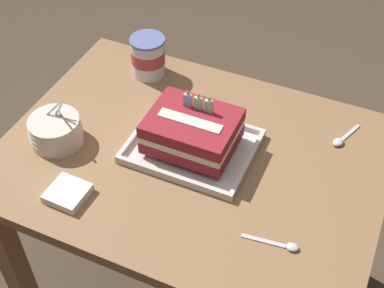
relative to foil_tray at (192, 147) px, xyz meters
The scene contains 8 objects.
dining_table 0.12m from the foil_tray, 69.50° to the right, with size 1.02×0.76×0.72m.
foil_tray is the anchor object (origin of this frame).
birthday_cake 0.06m from the foil_tray, 90.00° to the left, with size 0.23×0.18×0.14m.
bowl_stack 0.38m from the foil_tray, 161.26° to the right, with size 0.15×0.15×0.13m.
ice_cream_tub 0.37m from the foil_tray, 135.97° to the left, with size 0.11×0.11×0.13m.
serving_spoon_near_tray 0.41m from the foil_tray, 27.94° to the left, with size 0.06×0.12×0.01m.
serving_spoon_by_bowls 0.38m from the foil_tray, 31.97° to the right, with size 0.14×0.03×0.01m.
napkin_pile 0.35m from the foil_tray, 127.87° to the right, with size 0.10×0.10×0.02m.
Camera 1 is at (0.41, -0.92, 1.76)m, focal length 50.29 mm.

